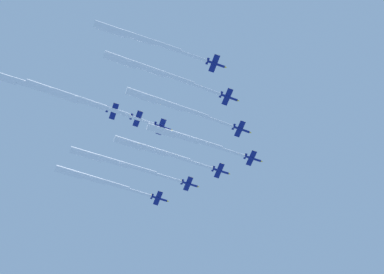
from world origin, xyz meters
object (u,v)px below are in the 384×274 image
(jet_starboard_outer, at_px, (138,38))
(jet_tail_end, at_px, (29,85))
(jet_port_outer, at_px, (92,179))
(jet_port_inner, at_px, (152,150))
(jet_trail_starboard, at_px, (66,95))
(jet_lead, at_px, (185,138))
(jet_starboard_mid, at_px, (149,69))
(jet_trail_port, at_px, (89,103))
(jet_port_mid, at_px, (113,162))
(jet_starboard_inner, at_px, (167,104))

(jet_starboard_outer, height_order, jet_tail_end, jet_tail_end)
(jet_port_outer, relative_size, jet_starboard_outer, 0.98)
(jet_port_inner, xyz_separation_m, jet_trail_starboard, (48.09, -9.33, 1.06))
(jet_trail_starboard, relative_size, jet_tail_end, 0.89)
(jet_trail_starboard, bearing_deg, jet_tail_end, -29.66)
(jet_trail_starboard, bearing_deg, jet_port_outer, -147.99)
(jet_lead, xyz_separation_m, jet_tail_end, (68.62, -35.21, 1.95))
(jet_starboard_mid, xyz_separation_m, jet_trail_port, (6.66, -33.26, 0.93))
(jet_port_mid, xyz_separation_m, jet_trail_port, (29.91, 15.17, 0.40))
(jet_port_mid, height_order, jet_trail_port, jet_trail_port)
(jet_port_mid, bearing_deg, jet_tail_end, 1.63)
(jet_starboard_mid, distance_m, jet_trail_port, 33.94)
(jet_trail_port, distance_m, jet_trail_starboard, 11.03)
(jet_port_inner, distance_m, jet_starboard_outer, 57.71)
(jet_port_outer, relative_size, jet_trail_starboard, 0.99)
(jet_starboard_inner, distance_m, jet_port_outer, 57.55)
(jet_port_inner, bearing_deg, jet_trail_starboard, -10.98)
(jet_trail_starboard, bearing_deg, jet_trail_port, 153.33)
(jet_port_mid, xyz_separation_m, jet_trail_starboard, (39.76, 10.23, 0.77))
(jet_port_mid, bearing_deg, jet_trail_starboard, 14.43)
(jet_starboard_outer, bearing_deg, jet_port_inner, -141.90)
(jet_tail_end, bearing_deg, jet_starboard_outer, 108.46)
(jet_starboard_mid, bearing_deg, jet_starboard_inner, -163.16)
(jet_starboard_mid, bearing_deg, jet_port_mid, -115.63)
(jet_starboard_mid, relative_size, jet_trail_port, 1.07)
(jet_starboard_outer, relative_size, jet_tail_end, 0.90)
(jet_lead, distance_m, jet_trail_port, 48.66)
(jet_tail_end, bearing_deg, jet_port_inner, 164.13)
(jet_port_outer, distance_m, jet_tail_end, 56.92)
(jet_starboard_outer, relative_size, jet_trail_port, 0.99)
(jet_lead, relative_size, jet_port_mid, 0.89)
(jet_trail_starboard, xyz_separation_m, jet_tail_end, (15.21, -8.66, -0.33))
(jet_lead, bearing_deg, jet_trail_starboard, -26.43)
(jet_lead, xyz_separation_m, jet_starboard_outer, (50.72, 18.39, 1.21))
(jet_port_inner, distance_m, jet_starboard_mid, 42.79)
(jet_tail_end, bearing_deg, jet_trail_port, 151.50)
(jet_port_outer, distance_m, jet_trail_starboard, 46.51)
(jet_lead, relative_size, jet_port_inner, 0.98)
(jet_lead, distance_m, jet_port_inner, 18.06)
(jet_starboard_outer, height_order, jet_trail_starboard, jet_trail_starboard)
(jet_lead, height_order, jet_trail_starboard, jet_trail_starboard)
(jet_lead, xyz_separation_m, jet_trail_starboard, (53.40, -26.55, 2.28))
(jet_port_mid, bearing_deg, jet_starboard_mid, 64.37)
(jet_starboard_outer, distance_m, jet_tail_end, 56.51)
(jet_trail_port, distance_m, jet_tail_end, 28.52)
(jet_port_mid, distance_m, jet_starboard_mid, 53.73)
(jet_lead, bearing_deg, jet_starboard_mid, 17.54)
(jet_port_mid, bearing_deg, jet_lead, 110.36)
(jet_starboard_inner, xyz_separation_m, jet_starboard_outer, (31.92, 12.21, 1.27))
(jet_starboard_inner, height_order, jet_trail_port, jet_trail_port)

